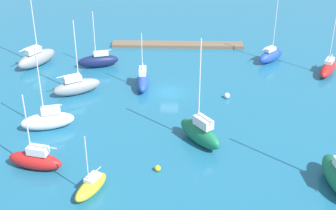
# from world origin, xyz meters

# --- Properties ---
(water) EXTENTS (160.00, 160.00, 0.00)m
(water) POSITION_xyz_m (0.00, 0.00, 0.00)
(water) COLOR #1E668C
(water) RESTS_ON ground
(pier_dock) EXTENTS (21.88, 2.23, 0.54)m
(pier_dock) POSITION_xyz_m (-0.94, -16.83, 0.27)
(pier_dock) COLOR brown
(pier_dock) RESTS_ON ground
(sailboat_gray_far_north) EXTENTS (6.77, 5.01, 10.45)m
(sailboat_gray_far_north) POSITION_xyz_m (12.62, 0.86, 1.18)
(sailboat_gray_far_north) COLOR gray
(sailboat_gray_far_north) RESTS_ON water
(sailboat_red_mid_basin) EXTENTS (6.33, 3.16, 8.79)m
(sailboat_red_mid_basin) POSITION_xyz_m (13.72, 18.16, 1.12)
(sailboat_red_mid_basin) COLOR red
(sailboat_red_mid_basin) RESTS_ON water
(sailboat_green_by_breakwater) EXTENTS (5.56, 6.39, 12.71)m
(sailboat_green_by_breakwater) POSITION_xyz_m (-3.84, 12.74, 1.44)
(sailboat_green_by_breakwater) COLOR #19724C
(sailboat_green_by_breakwater) RESTS_ON water
(sailboat_blue_east_end) EXTENTS (5.10, 5.13, 10.37)m
(sailboat_blue_east_end) POSITION_xyz_m (-15.54, -10.88, 1.07)
(sailboat_blue_east_end) COLOR #2347B2
(sailboat_blue_east_end) RESTS_ON water
(sailboat_navy_center_basin) EXTENTS (6.49, 3.44, 8.78)m
(sailboat_navy_center_basin) POSITION_xyz_m (11.03, -8.16, 1.05)
(sailboat_navy_center_basin) COLOR #141E4C
(sailboat_navy_center_basin) RESTS_ON water
(sailboat_yellow_outer_mooring) EXTENTS (3.53, 5.01, 6.78)m
(sailboat_yellow_outer_mooring) POSITION_xyz_m (7.18, 22.13, 0.81)
(sailboat_yellow_outer_mooring) COLOR yellow
(sailboat_yellow_outer_mooring) RESTS_ON water
(sailboat_white_lone_north) EXTENTS (6.67, 3.75, 10.57)m
(sailboat_white_lone_north) POSITION_xyz_m (14.34, 10.05, 1.19)
(sailboat_white_lone_north) COLOR white
(sailboat_white_lone_north) RESTS_ON water
(sailboat_gray_lone_south) EXTENTS (5.81, 7.01, 12.62)m
(sailboat_gray_lone_south) POSITION_xyz_m (20.53, -8.29, 1.32)
(sailboat_gray_lone_south) COLOR gray
(sailboat_gray_lone_south) RESTS_ON water
(sailboat_red_near_pier) EXTENTS (4.28, 6.09, 10.77)m
(sailboat_red_near_pier) POSITION_xyz_m (-23.26, -6.50, 0.99)
(sailboat_red_near_pier) COLOR red
(sailboat_red_near_pier) RESTS_ON water
(sailboat_blue_off_beacon) EXTENTS (1.84, 5.59, 8.24)m
(sailboat_blue_off_beacon) POSITION_xyz_m (3.73, -1.16, 1.13)
(sailboat_blue_off_beacon) COLOR #2347B2
(sailboat_blue_off_beacon) RESTS_ON water
(mooring_buoy_yellow) EXTENTS (0.66, 0.66, 0.66)m
(mooring_buoy_yellow) POSITION_xyz_m (0.77, 18.26, 0.33)
(mooring_buoy_yellow) COLOR yellow
(mooring_buoy_yellow) RESTS_ON water
(mooring_buoy_white) EXTENTS (0.78, 0.78, 0.78)m
(mooring_buoy_white) POSITION_xyz_m (-7.82, 1.60, 0.39)
(mooring_buoy_white) COLOR white
(mooring_buoy_white) RESTS_ON water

